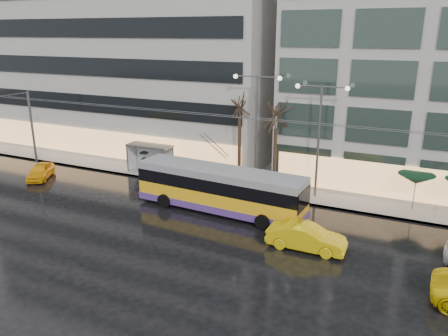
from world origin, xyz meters
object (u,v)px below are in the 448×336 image
Objects in this scene: bus_shelter at (148,151)px; street_lamp_near at (256,116)px; taxi_a at (40,171)px; trolleybus at (220,191)px.

street_lamp_near is (10.38, 0.11, 4.03)m from bus_shelter.
street_lamp_near reaches higher than taxi_a.
bus_shelter is 0.47× the size of street_lamp_near.
trolleybus is 11.26m from bus_shelter.
street_lamp_near reaches higher than bus_shelter.
bus_shelter reaches higher than taxi_a.
taxi_a is at bearing -179.95° from trolleybus.
taxi_a is at bearing -162.65° from street_lamp_near.
bus_shelter is 9.41m from taxi_a.
trolleybus reaches higher than bus_shelter.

